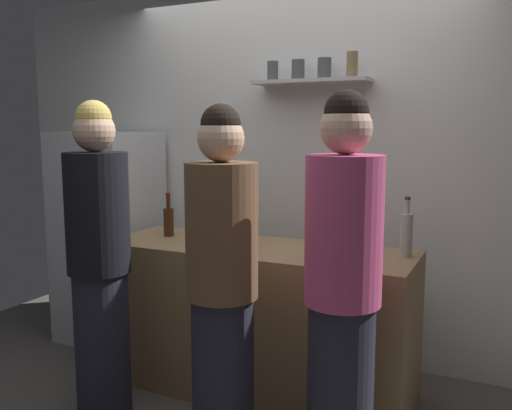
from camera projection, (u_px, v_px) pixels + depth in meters
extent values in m
cube|color=white|center=(298.00, 171.00, 3.87)|extent=(4.80, 0.10, 2.60)
cube|color=silver|center=(311.00, 81.00, 3.59)|extent=(0.78, 0.22, 0.02)
cylinder|color=#4C4C51|center=(273.00, 71.00, 3.69)|extent=(0.07, 0.07, 0.13)
cylinder|color=#4C4C51|center=(298.00, 70.00, 3.61)|extent=(0.09, 0.09, 0.13)
cylinder|color=#4C4C51|center=(324.00, 68.00, 3.54)|extent=(0.09, 0.09, 0.13)
cylinder|color=olive|center=(352.00, 65.00, 3.46)|extent=(0.07, 0.07, 0.16)
cube|color=silver|center=(109.00, 236.00, 4.17)|extent=(0.64, 0.62, 1.57)
cylinder|color=#99999E|center=(97.00, 235.00, 3.79)|extent=(0.02, 0.02, 0.45)
cube|color=#9E7A51|center=(256.00, 319.00, 3.34)|extent=(1.87, 0.64, 0.90)
cube|color=gray|center=(343.00, 247.00, 3.14)|extent=(0.34, 0.24, 0.05)
cylinder|color=#B2B2B7|center=(122.00, 231.00, 3.43)|extent=(0.09, 0.09, 0.12)
cylinder|color=silver|center=(123.00, 223.00, 3.42)|extent=(0.01, 0.01, 0.16)
cylinder|color=silver|center=(122.00, 222.00, 3.43)|extent=(0.03, 0.03, 0.16)
cylinder|color=silver|center=(123.00, 222.00, 3.45)|extent=(0.02, 0.01, 0.15)
cylinder|color=silver|center=(126.00, 221.00, 3.42)|extent=(0.01, 0.03, 0.18)
cylinder|color=silver|center=(123.00, 223.00, 3.41)|extent=(0.02, 0.03, 0.15)
cylinder|color=silver|center=(118.00, 220.00, 3.43)|extent=(0.01, 0.03, 0.18)
cylinder|color=silver|center=(125.00, 222.00, 3.44)|extent=(0.01, 0.01, 0.16)
cylinder|color=#B2BFB2|center=(406.00, 235.00, 3.00)|extent=(0.07, 0.07, 0.24)
cylinder|color=#B2BFB2|center=(407.00, 207.00, 2.98)|extent=(0.03, 0.03, 0.08)
cylinder|color=#333333|center=(408.00, 198.00, 2.97)|extent=(0.03, 0.03, 0.02)
cylinder|color=#19471E|center=(202.00, 222.00, 3.45)|extent=(0.08, 0.08, 0.23)
cylinder|color=#19471E|center=(201.00, 197.00, 3.42)|extent=(0.03, 0.03, 0.09)
cylinder|color=black|center=(201.00, 189.00, 3.42)|extent=(0.04, 0.04, 0.02)
cylinder|color=black|center=(233.00, 228.00, 3.27)|extent=(0.07, 0.07, 0.23)
cylinder|color=black|center=(233.00, 203.00, 3.25)|extent=(0.03, 0.03, 0.07)
cylinder|color=gold|center=(233.00, 196.00, 3.24)|extent=(0.03, 0.03, 0.02)
cylinder|color=#472814|center=(169.00, 222.00, 3.58)|extent=(0.07, 0.07, 0.18)
cylinder|color=#472814|center=(168.00, 202.00, 3.56)|extent=(0.03, 0.03, 0.09)
cylinder|color=maroon|center=(168.00, 194.00, 3.56)|extent=(0.03, 0.03, 0.02)
cylinder|color=silver|center=(227.00, 225.00, 3.41)|extent=(0.08, 0.08, 0.20)
cylinder|color=silver|center=(227.00, 206.00, 3.40)|extent=(0.04, 0.04, 0.03)
cylinder|color=blue|center=(227.00, 203.00, 3.39)|extent=(0.05, 0.05, 0.02)
cylinder|color=#262633|center=(223.00, 377.00, 2.66)|extent=(0.30, 0.30, 0.80)
cylinder|color=brown|center=(222.00, 231.00, 2.56)|extent=(0.34, 0.34, 0.64)
sphere|color=#D8AD8C|center=(221.00, 138.00, 2.50)|extent=(0.22, 0.22, 0.22)
sphere|color=black|center=(221.00, 124.00, 2.49)|extent=(0.19, 0.19, 0.19)
cylinder|color=#262633|center=(103.00, 344.00, 3.05)|extent=(0.30, 0.30, 0.82)
cylinder|color=black|center=(97.00, 213.00, 2.95)|extent=(0.34, 0.34, 0.65)
sphere|color=#D8AD8C|center=(94.00, 131.00, 2.89)|extent=(0.22, 0.22, 0.22)
sphere|color=#D8B759|center=(94.00, 118.00, 2.88)|extent=(0.19, 0.19, 0.19)
cylinder|color=#262633|center=(340.00, 391.00, 2.49)|extent=(0.30, 0.30, 0.83)
cylinder|color=#D14C7F|center=(344.00, 230.00, 2.39)|extent=(0.34, 0.34, 0.66)
sphere|color=#D8AD8C|center=(346.00, 128.00, 2.33)|extent=(0.22, 0.22, 0.22)
sphere|color=black|center=(346.00, 112.00, 2.32)|extent=(0.19, 0.19, 0.19)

